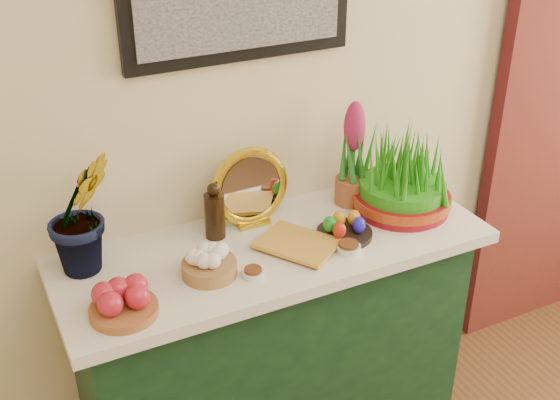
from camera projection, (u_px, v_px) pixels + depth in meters
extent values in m
cube|color=beige|center=(313.00, 71.00, 2.33)|extent=(4.00, 0.04, 2.70)
cube|color=#153B1C|center=(274.00, 354.00, 2.48)|extent=(1.30, 0.45, 0.85)
cube|color=silver|center=(273.00, 248.00, 2.26)|extent=(1.40, 0.55, 0.04)
imported|color=#247122|center=(79.00, 194.00, 2.01)|extent=(0.29, 0.26, 0.50)
cylinder|color=brown|center=(124.00, 310.00, 1.92)|extent=(0.25, 0.25, 0.03)
cylinder|color=brown|center=(209.00, 268.00, 2.09)|extent=(0.21, 0.21, 0.04)
cylinder|color=black|center=(215.00, 216.00, 2.25)|extent=(0.07, 0.07, 0.15)
sphere|color=black|center=(213.00, 189.00, 2.21)|extent=(0.04, 0.04, 0.04)
cube|color=gold|center=(253.00, 222.00, 2.35)|extent=(0.11, 0.06, 0.02)
torus|color=gold|center=(250.00, 187.00, 2.30)|extent=(0.27, 0.06, 0.27)
cylinder|color=silver|center=(251.00, 187.00, 2.30)|extent=(0.21, 0.03, 0.21)
imported|color=gold|center=(283.00, 257.00, 2.15)|extent=(0.27, 0.29, 0.03)
cylinder|color=silver|center=(253.00, 274.00, 2.08)|extent=(0.07, 0.07, 0.02)
cylinder|color=#592D14|center=(253.00, 270.00, 2.08)|extent=(0.05, 0.05, 0.01)
cylinder|color=silver|center=(348.00, 248.00, 2.20)|extent=(0.08, 0.08, 0.02)
cylinder|color=#592D14|center=(349.00, 244.00, 2.20)|extent=(0.06, 0.06, 0.01)
cylinder|color=black|center=(344.00, 234.00, 2.28)|extent=(0.21, 0.21, 0.02)
ellipsoid|color=red|center=(339.00, 230.00, 2.23)|extent=(0.04, 0.04, 0.06)
ellipsoid|color=#201BBE|center=(359.00, 225.00, 2.26)|extent=(0.04, 0.04, 0.06)
ellipsoid|color=orange|center=(339.00, 219.00, 2.30)|extent=(0.04, 0.04, 0.06)
ellipsoid|color=#18871E|center=(330.00, 224.00, 2.26)|extent=(0.04, 0.04, 0.06)
ellipsoid|color=orange|center=(354.00, 218.00, 2.30)|extent=(0.04, 0.04, 0.06)
cylinder|color=#955130|center=(351.00, 190.00, 2.47)|extent=(0.12, 0.12, 0.09)
ellipsoid|color=#AD225F|center=(354.00, 126.00, 2.35)|extent=(0.07, 0.07, 0.18)
cylinder|color=maroon|center=(401.00, 201.00, 2.44)|extent=(0.33, 0.33, 0.06)
cylinder|color=maroon|center=(401.00, 198.00, 2.43)|extent=(0.34, 0.34, 0.03)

